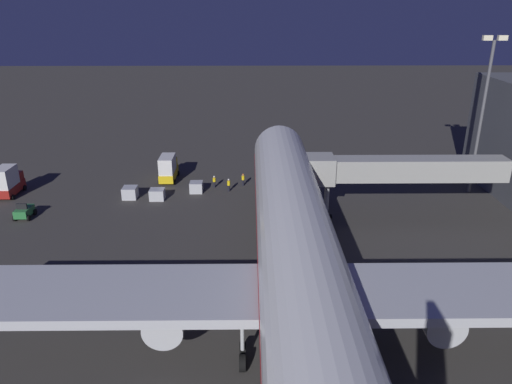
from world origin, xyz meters
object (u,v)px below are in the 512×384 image
at_px(cargo_truck_aft, 8,181).
at_px(ground_crew_under_port_wing, 214,181).
at_px(baggage_tug_lead, 24,212).
at_px(ground_crew_near_nose_gear, 243,179).
at_px(baggage_container_far_row, 130,193).
at_px(traffic_cone_nose_starboard, 261,187).
at_px(traffic_cone_nose_port, 294,187).
at_px(ground_crew_by_belt_loader, 229,184).
at_px(jet_bridge, 391,169).
at_px(airliner_at_gate, 305,287).
at_px(baggage_container_mid_row, 196,187).
at_px(baggage_container_near_belt, 157,194).
at_px(catering_truck, 168,168).
at_px(ground_crew_by_tug, 258,180).
at_px(apron_floodlight_mast, 483,107).

xyz_separation_m(cargo_truck_aft, ground_crew_under_port_wing, (-26.52, -2.62, -1.05)).
distance_m(baggage_tug_lead, ground_crew_near_nose_gear, 27.52).
height_order(baggage_container_far_row, traffic_cone_nose_starboard, baggage_container_far_row).
bearing_deg(traffic_cone_nose_port, cargo_truck_aft, 2.93).
bearing_deg(baggage_tug_lead, traffic_cone_nose_port, -164.32).
relative_size(ground_crew_by_belt_loader, traffic_cone_nose_starboard, 3.25).
bearing_deg(ground_crew_by_belt_loader, jet_bridge, 154.09).
bearing_deg(baggage_tug_lead, airliner_at_gate, 140.71).
relative_size(airliner_at_gate, jet_bridge, 3.11).
distance_m(baggage_tug_lead, baggage_container_far_row, 12.52).
bearing_deg(jet_bridge, baggage_container_mid_row, -21.10).
relative_size(cargo_truck_aft, baggage_container_mid_row, 2.93).
distance_m(jet_bridge, baggage_container_far_row, 32.50).
distance_m(baggage_container_far_row, ground_crew_near_nose_gear, 15.15).
bearing_deg(airliner_at_gate, ground_crew_by_belt_loader, -78.77).
distance_m(baggage_container_near_belt, baggage_container_far_row, 3.63).
bearing_deg(baggage_tug_lead, ground_crew_by_belt_loader, -160.68).
height_order(cargo_truck_aft, ground_crew_under_port_wing, cargo_truck_aft).
height_order(ground_crew_by_belt_loader, traffic_cone_nose_port, ground_crew_by_belt_loader).
xyz_separation_m(cargo_truck_aft, baggage_container_far_row, (-15.93, 1.11, -1.22)).
relative_size(baggage_container_near_belt, baggage_container_far_row, 0.99).
bearing_deg(ground_crew_by_belt_loader, catering_truck, -27.34).
distance_m(cargo_truck_aft, traffic_cone_nose_port, 37.37).
bearing_deg(ground_crew_by_belt_loader, baggage_container_near_belt, 17.05).
relative_size(jet_bridge, catering_truck, 4.17).
bearing_deg(airliner_at_gate, ground_crew_under_port_wing, -76.03).
height_order(jet_bridge, ground_crew_by_tug, jet_bridge).
bearing_deg(baggage_container_near_belt, traffic_cone_nose_starboard, -165.05).
height_order(jet_bridge, traffic_cone_nose_starboard, jet_bridge).
xyz_separation_m(baggage_container_mid_row, ground_crew_by_tug, (-8.17, -2.00, 0.29)).
height_order(baggage_container_far_row, ground_crew_under_port_wing, ground_crew_under_port_wing).
distance_m(airliner_at_gate, baggage_container_far_row, 36.55).
bearing_deg(ground_crew_under_port_wing, ground_crew_by_belt_loader, 143.24).
xyz_separation_m(baggage_container_mid_row, traffic_cone_nose_port, (-13.04, -1.01, -0.43)).
bearing_deg(baggage_container_far_row, airliner_at_gate, 121.96).
height_order(ground_crew_near_nose_gear, traffic_cone_nose_starboard, ground_crew_near_nose_gear).
relative_size(catering_truck, baggage_container_mid_row, 3.26).
bearing_deg(baggage_tug_lead, traffic_cone_nose_starboard, -162.00).
xyz_separation_m(traffic_cone_nose_port, traffic_cone_nose_starboard, (4.40, 0.00, 0.00)).
distance_m(apron_floodlight_mast, catering_truck, 42.15).
bearing_deg(cargo_truck_aft, baggage_container_far_row, 176.01).
height_order(apron_floodlight_mast, ground_crew_under_port_wing, apron_floodlight_mast).
bearing_deg(ground_crew_by_tug, jet_bridge, 143.73).
bearing_deg(ground_crew_by_belt_loader, cargo_truck_aft, 2.22).
bearing_deg(catering_truck, ground_crew_under_port_wing, 155.91).
xyz_separation_m(airliner_at_gate, jet_bridge, (-12.16, -23.82, 0.10)).
distance_m(baggage_container_mid_row, traffic_cone_nose_port, 13.08).
relative_size(ground_crew_under_port_wing, traffic_cone_nose_starboard, 3.05).
bearing_deg(traffic_cone_nose_port, baggage_container_mid_row, 4.43).
relative_size(airliner_at_gate, baggage_container_near_belt, 38.29).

